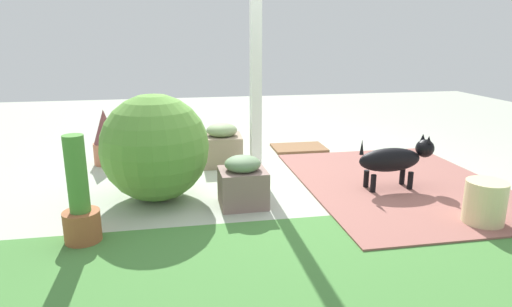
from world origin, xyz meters
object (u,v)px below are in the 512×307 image
(stone_planter_nearest, at_px, (222,146))
(doormat, at_px, (299,148))
(stone_planter_mid, at_px, (243,182))
(terracotta_pot_spiky, at_px, (105,138))
(round_shrub, at_px, (155,148))
(ceramic_urn, at_px, (485,203))
(porch_pillar, at_px, (256,73))
(terracotta_pot_tall, at_px, (80,205))
(terracotta_pot_broad, at_px, (165,137))
(dog, at_px, (395,159))

(stone_planter_nearest, relative_size, doormat, 0.71)
(stone_planter_mid, height_order, terracotta_pot_spiky, terracotta_pot_spiky)
(stone_planter_mid, bearing_deg, round_shrub, -22.39)
(stone_planter_mid, xyz_separation_m, terracotta_pot_spiky, (1.28, -1.48, 0.09))
(stone_planter_nearest, distance_m, ceramic_urn, 2.60)
(porch_pillar, relative_size, doormat, 3.16)
(porch_pillar, xyz_separation_m, terracotta_pot_tall, (1.44, 1.25, -0.75))
(terracotta_pot_broad, relative_size, ceramic_urn, 1.37)
(stone_planter_mid, xyz_separation_m, terracotta_pot_tall, (1.19, 0.46, 0.07))
(round_shrub, distance_m, terracotta_pot_spiky, 1.34)
(terracotta_pot_spiky, bearing_deg, stone_planter_nearest, 168.15)
(stone_planter_nearest, height_order, terracotta_pot_spiky, terracotta_pot_spiky)
(dog, distance_m, doormat, 1.68)
(stone_planter_mid, bearing_deg, terracotta_pot_tall, 21.07)
(terracotta_pot_tall, distance_m, ceramic_urn, 2.90)
(round_shrub, relative_size, terracotta_pot_broad, 1.95)
(porch_pillar, height_order, terracotta_pot_spiky, porch_pillar)
(dog, bearing_deg, ceramic_urn, 108.85)
(stone_planter_mid, bearing_deg, terracotta_pot_broad, -67.06)
(stone_planter_nearest, xyz_separation_m, terracotta_pot_tall, (1.15, 1.68, 0.05))
(stone_planter_nearest, distance_m, stone_planter_mid, 1.22)
(terracotta_pot_spiky, bearing_deg, porch_pillar, 155.85)
(stone_planter_mid, relative_size, dog, 0.59)
(stone_planter_nearest, xyz_separation_m, ceramic_urn, (-1.74, 1.94, -0.04))
(terracotta_pot_spiky, distance_m, dog, 3.01)
(stone_planter_mid, xyz_separation_m, doormat, (-0.98, -1.74, -0.18))
(terracotta_pot_broad, bearing_deg, terracotta_pot_tall, 74.74)
(terracotta_pot_broad, relative_size, dog, 0.64)
(stone_planter_mid, relative_size, terracotta_pot_tall, 0.57)
(terracotta_pot_spiky, height_order, terracotta_pot_broad, terracotta_pot_spiky)
(ceramic_urn, bearing_deg, stone_planter_mid, -22.62)
(terracotta_pot_broad, distance_m, terracotta_pot_tall, 2.05)
(terracotta_pot_tall, height_order, dog, terracotta_pot_tall)
(stone_planter_mid, distance_m, terracotta_pot_broad, 1.66)
(stone_planter_nearest, xyz_separation_m, dog, (-1.45, 1.09, 0.08))
(round_shrub, bearing_deg, doormat, -139.26)
(terracotta_pot_spiky, xyz_separation_m, terracotta_pot_tall, (-0.09, 1.94, -0.02))
(stone_planter_nearest, height_order, round_shrub, round_shrub)
(stone_planter_mid, distance_m, doormat, 2.00)
(terracotta_pot_tall, height_order, doormat, terracotta_pot_tall)
(terracotta_pot_tall, bearing_deg, ceramic_urn, 174.97)
(doormat, bearing_deg, ceramic_urn, 106.59)
(stone_planter_nearest, height_order, terracotta_pot_tall, terracotta_pot_tall)
(terracotta_pot_spiky, relative_size, doormat, 0.94)
(porch_pillar, bearing_deg, ceramic_urn, 133.89)
(round_shrub, bearing_deg, stone_planter_nearest, -125.53)
(stone_planter_mid, xyz_separation_m, terracotta_pot_broad, (0.64, -1.52, 0.07))
(stone_planter_nearest, xyz_separation_m, terracotta_pot_broad, (0.61, -0.30, 0.06))
(dog, bearing_deg, stone_planter_mid, 5.55)
(porch_pillar, relative_size, ceramic_urn, 6.01)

